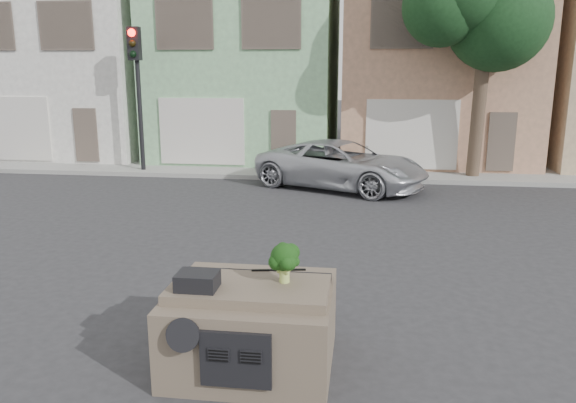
# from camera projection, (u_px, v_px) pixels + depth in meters

# --- Properties ---
(ground_plane) EXTENTS (120.00, 120.00, 0.00)m
(ground_plane) POSITION_uv_depth(u_px,v_px,m) (286.00, 278.00, 10.06)
(ground_plane) COLOR #303033
(ground_plane) RESTS_ON ground
(sidewalk) EXTENTS (40.00, 3.00, 0.15)m
(sidewalk) POSITION_uv_depth(u_px,v_px,m) (326.00, 171.00, 20.17)
(sidewalk) COLOR gray
(sidewalk) RESTS_ON ground
(townhouse_white) EXTENTS (7.20, 8.20, 7.55)m
(townhouse_white) POSITION_uv_depth(u_px,v_px,m) (83.00, 66.00, 24.62)
(townhouse_white) COLOR silver
(townhouse_white) RESTS_ON ground
(townhouse_mint) EXTENTS (7.20, 8.20, 7.55)m
(townhouse_mint) POSITION_uv_depth(u_px,v_px,m) (251.00, 66.00, 23.63)
(townhouse_mint) COLOR #89C08B
(townhouse_mint) RESTS_ON ground
(townhouse_tan) EXTENTS (7.20, 8.20, 7.55)m
(townhouse_tan) POSITION_uv_depth(u_px,v_px,m) (433.00, 66.00, 22.65)
(townhouse_tan) COLOR tan
(townhouse_tan) RESTS_ON ground
(silver_pickup) EXTENTS (5.91, 4.45, 1.49)m
(silver_pickup) POSITION_uv_depth(u_px,v_px,m) (341.00, 188.00, 17.71)
(silver_pickup) COLOR silver
(silver_pickup) RESTS_ON ground
(traffic_signal) EXTENTS (0.40, 0.40, 5.10)m
(traffic_signal) POSITION_uv_depth(u_px,v_px,m) (138.00, 102.00, 19.49)
(traffic_signal) COLOR black
(traffic_signal) RESTS_ON ground
(tree_near) EXTENTS (4.40, 4.00, 8.50)m
(tree_near) POSITION_uv_depth(u_px,v_px,m) (483.00, 50.00, 17.88)
(tree_near) COLOR #153618
(tree_near) RESTS_ON ground
(car_dashboard) EXTENTS (2.00, 1.80, 1.12)m
(car_dashboard) POSITION_uv_depth(u_px,v_px,m) (252.00, 322.00, 7.04)
(car_dashboard) COLOR brown
(car_dashboard) RESTS_ON ground
(instrument_hump) EXTENTS (0.48, 0.38, 0.20)m
(instrument_hump) POSITION_uv_depth(u_px,v_px,m) (197.00, 281.00, 6.62)
(instrument_hump) COLOR black
(instrument_hump) RESTS_ON car_dashboard
(wiper_arm) EXTENTS (0.69, 0.15, 0.02)m
(wiper_arm) POSITION_uv_depth(u_px,v_px,m) (279.00, 270.00, 7.23)
(wiper_arm) COLOR black
(wiper_arm) RESTS_ON car_dashboard
(broccoli) EXTENTS (0.48, 0.48, 0.50)m
(broccoli) POSITION_uv_depth(u_px,v_px,m) (284.00, 262.00, 6.80)
(broccoli) COLOR black
(broccoli) RESTS_ON car_dashboard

